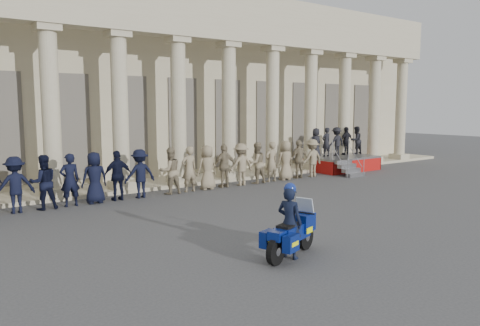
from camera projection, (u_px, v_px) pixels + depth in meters
The scene contains 6 objects.
ground at pixel (277, 229), 13.08m from camera, with size 90.00×90.00×0.00m, color #3E3E40.
building at pixel (94, 85), 24.36m from camera, with size 40.00×12.50×9.00m.
officer_rank at pixel (134, 174), 17.36m from camera, with size 19.55×0.69×1.83m.
reviewing_stand at pixel (339, 147), 25.23m from camera, with size 3.95×3.72×2.30m.
motorcycle at pixel (292, 233), 10.64m from camera, with size 1.92×1.09×1.28m.
rider at pixel (290, 221), 10.51m from camera, with size 0.56×0.69×1.73m.
Camera 1 is at (-8.36, -9.70, 3.42)m, focal length 35.00 mm.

